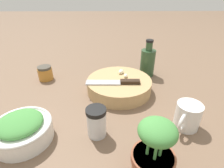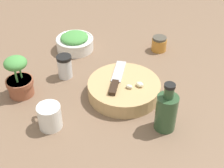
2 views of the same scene
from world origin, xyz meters
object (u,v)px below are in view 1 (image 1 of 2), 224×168
(spice_jar, at_px, (97,122))
(honey_jar, at_px, (45,73))
(garlic_cloves, at_px, (122,73))
(coffee_mug, at_px, (187,116))
(chef_knife, at_px, (116,82))
(herb_bowl, at_px, (22,129))
(oil_bottle, at_px, (148,62))
(potted_herb, at_px, (154,154))
(cutting_board, at_px, (119,85))

(spice_jar, relative_size, honey_jar, 1.42)
(garlic_cloves, xyz_separation_m, coffee_mug, (-0.17, 0.24, -0.02))
(chef_knife, distance_m, herb_bowl, 0.33)
(spice_jar, relative_size, oil_bottle, 0.53)
(oil_bottle, bearing_deg, herb_bowl, 43.55)
(potted_herb, bearing_deg, spice_jar, -44.14)
(honey_jar, bearing_deg, spice_jar, 126.25)
(chef_knife, distance_m, spice_jar, 0.21)
(chef_knife, distance_m, oil_bottle, 0.22)
(potted_herb, bearing_deg, cutting_board, -81.62)
(garlic_cloves, xyz_separation_m, potted_herb, (-0.04, 0.39, 0.00))
(chef_knife, distance_m, garlic_cloves, 0.08)
(spice_jar, xyz_separation_m, potted_herb, (-0.12, 0.12, 0.02))
(spice_jar, xyz_separation_m, coffee_mug, (-0.26, -0.03, -0.01))
(herb_bowl, bearing_deg, coffee_mug, -175.01)
(cutting_board, xyz_separation_m, spice_jar, (0.07, 0.23, 0.02))
(cutting_board, relative_size, oil_bottle, 1.50)
(coffee_mug, bearing_deg, spice_jar, 5.69)
(coffee_mug, relative_size, honey_jar, 1.42)
(potted_herb, bearing_deg, coffee_mug, -132.15)
(spice_jar, height_order, honey_jar, spice_jar)
(herb_bowl, bearing_deg, honey_jar, -81.98)
(cutting_board, xyz_separation_m, coffee_mug, (-0.18, 0.20, 0.01))
(potted_herb, bearing_deg, garlic_cloves, -84.65)
(spice_jar, relative_size, coffee_mug, 1.00)
(herb_bowl, distance_m, honey_jar, 0.35)
(herb_bowl, relative_size, potted_herb, 1.05)
(spice_jar, distance_m, potted_herb, 0.17)
(cutting_board, distance_m, herb_bowl, 0.36)
(cutting_board, relative_size, honey_jar, 3.99)
(chef_knife, relative_size, potted_herb, 1.33)
(cutting_board, height_order, spice_jar, spice_jar)
(cutting_board, bearing_deg, honey_jar, -18.44)
(chef_knife, xyz_separation_m, spice_jar, (0.06, 0.20, -0.01))
(cutting_board, height_order, honey_jar, honey_jar)
(oil_bottle, bearing_deg, chef_knife, 49.07)
(honey_jar, distance_m, oil_bottle, 0.45)
(herb_bowl, height_order, honey_jar, herb_bowl)
(chef_knife, distance_m, coffee_mug, 0.26)
(chef_knife, bearing_deg, spice_jar, 164.62)
(coffee_mug, bearing_deg, chef_knife, -41.54)
(honey_jar, bearing_deg, chef_knife, 156.29)
(herb_bowl, height_order, coffee_mug, coffee_mug)
(herb_bowl, xyz_separation_m, spice_jar, (-0.19, -0.01, 0.01))
(chef_knife, height_order, potted_herb, potted_herb)
(cutting_board, xyz_separation_m, honey_jar, (0.32, -0.11, 0.00))
(honey_jar, relative_size, potted_herb, 0.42)
(chef_knife, distance_m, honey_jar, 0.33)
(oil_bottle, bearing_deg, coffee_mug, 98.11)
(garlic_cloves, height_order, potted_herb, potted_herb)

